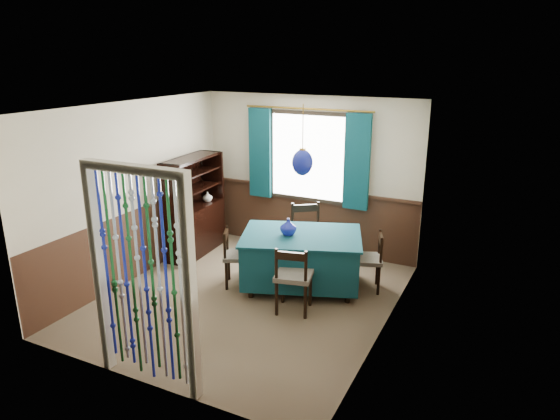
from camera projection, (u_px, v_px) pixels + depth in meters
The scene contains 22 objects.
floor at pixel (248, 298), 6.61m from camera, with size 4.00×4.00×0.00m, color brown.
ceiling at pixel (244, 107), 5.86m from camera, with size 4.00×4.00×0.00m, color silver.
wall_back at pixel (309, 175), 7.95m from camera, with size 3.60×3.60×0.00m, color beige.
wall_front at pixel (137, 266), 4.52m from camera, with size 3.60×3.60×0.00m, color beige.
wall_left at pixel (135, 191), 6.99m from camera, with size 4.00×4.00×0.00m, color beige.
wall_right at pixel (389, 229), 5.48m from camera, with size 4.00×4.00×0.00m, color beige.
wainscot_back at pixel (308, 220), 8.16m from camera, with size 3.60×3.60×0.00m, color #3C2316.
wainscot_front at pixel (144, 338), 4.76m from camera, with size 3.60×3.60×0.00m, color #3C2316.
wainscot_left at pixel (140, 242), 7.21m from camera, with size 4.00×4.00×0.00m, color #3C2316.
wainscot_right at pixel (383, 291), 5.71m from camera, with size 4.00×4.00×0.00m, color #3C2316.
window at pixel (308, 157), 7.81m from camera, with size 1.32×0.12×1.42m, color black.
doorway at pixel (143, 284), 4.63m from camera, with size 1.16×0.12×2.18m, color silver, non-canonical shape.
dining_table at pixel (301, 257), 6.81m from camera, with size 1.87×1.57×0.77m.
chair_near at pixel (293, 277), 6.13m from camera, with size 0.52×0.51×0.89m.
chair_far at pixel (307, 234), 7.46m from camera, with size 0.65×0.64×0.96m.
chair_left at pixel (236, 256), 6.87m from camera, with size 0.52×0.53×0.81m.
chair_right at pixel (369, 259), 6.74m from camera, with size 0.50×0.51×0.82m.
sideboard at pixel (194, 220), 7.99m from camera, with size 0.49×1.23×1.57m.
pendant_lamp at pixel (302, 162), 6.41m from camera, with size 0.27×0.27×0.91m.
vase_table at pixel (288, 227), 6.68m from camera, with size 0.20×0.20×0.21m, color navy.
bowl_shelf at pixel (184, 191), 7.55m from camera, with size 0.22×0.22×0.05m, color beige.
vase_sideboard at pixel (208, 196), 8.14m from camera, with size 0.17×0.17×0.18m, color beige.
Camera 1 is at (3.00, -5.16, 3.08)m, focal length 32.00 mm.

